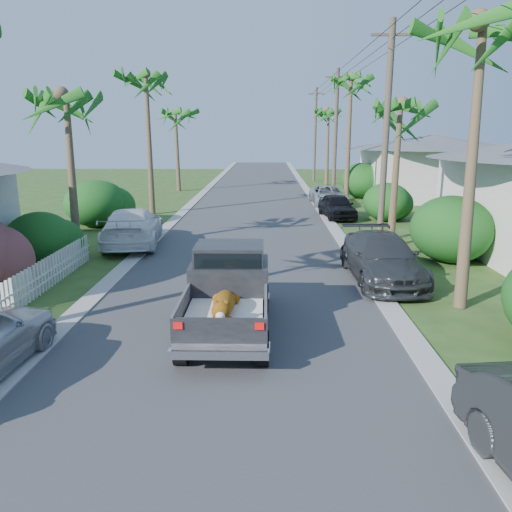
{
  "coord_description": "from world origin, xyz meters",
  "views": [
    {
      "loc": [
        0.84,
        -7.57,
        4.78
      ],
      "look_at": [
        0.56,
        6.04,
        1.4
      ],
      "focal_mm": 35.0,
      "sensor_mm": 36.0,
      "label": 1
    }
  ],
  "objects_px": {
    "palm_l_b": "(65,95)",
    "palm_l_c": "(146,75)",
    "pickup_truck": "(229,287)",
    "utility_pole_b": "(386,137)",
    "palm_l_d": "(176,111)",
    "parked_car_rm": "(382,258)",
    "palm_r_d": "(329,110)",
    "utility_pole_c": "(335,135)",
    "parked_car_lf": "(133,227)",
    "palm_r_a": "(486,23)",
    "house_right_far": "(431,169)",
    "utility_pole_d": "(315,134)",
    "palm_r_b": "(400,104)",
    "palm_r_c": "(351,78)",
    "parked_car_rf": "(337,206)",
    "parked_car_rd": "(328,196)"
  },
  "relations": [
    {
      "from": "palm_l_b",
      "to": "palm_l_c",
      "type": "xyz_separation_m",
      "value": [
        0.8,
        10.0,
        1.77
      ]
    },
    {
      "from": "pickup_truck",
      "to": "utility_pole_b",
      "type": "xyz_separation_m",
      "value": [
        5.68,
        8.66,
        3.59
      ]
    },
    {
      "from": "palm_l_d",
      "to": "utility_pole_b",
      "type": "xyz_separation_m",
      "value": [
        12.1,
        -21.0,
        -1.84
      ]
    },
    {
      "from": "pickup_truck",
      "to": "parked_car_rm",
      "type": "xyz_separation_m",
      "value": [
        4.74,
        4.1,
        -0.27
      ]
    },
    {
      "from": "palm_l_d",
      "to": "palm_r_d",
      "type": "relative_size",
      "value": 0.96
    },
    {
      "from": "palm_l_c",
      "to": "utility_pole_c",
      "type": "distance_m",
      "value": 13.47
    },
    {
      "from": "parked_car_lf",
      "to": "palm_r_a",
      "type": "xyz_separation_m",
      "value": [
        11.23,
        -7.49,
        6.62
      ]
    },
    {
      "from": "palm_r_d",
      "to": "utility_pole_c",
      "type": "bearing_deg",
      "value": -94.29
    },
    {
      "from": "house_right_far",
      "to": "palm_l_b",
      "type": "bearing_deg",
      "value": -137.73
    },
    {
      "from": "parked_car_rm",
      "to": "utility_pole_d",
      "type": "xyz_separation_m",
      "value": [
        0.95,
        34.56,
        3.86
      ]
    },
    {
      "from": "pickup_truck",
      "to": "palm_r_b",
      "type": "distance_m",
      "value": 13.52
    },
    {
      "from": "palm_r_c",
      "to": "palm_r_d",
      "type": "relative_size",
      "value": 1.17
    },
    {
      "from": "palm_l_b",
      "to": "house_right_far",
      "type": "relative_size",
      "value": 0.82
    },
    {
      "from": "utility_pole_c",
      "to": "palm_l_c",
      "type": "bearing_deg",
      "value": -152.65
    },
    {
      "from": "parked_car_rf",
      "to": "utility_pole_d",
      "type": "xyz_separation_m",
      "value": [
        0.72,
        22.19,
        3.92
      ]
    },
    {
      "from": "parked_car_rd",
      "to": "house_right_far",
      "type": "relative_size",
      "value": 0.52
    },
    {
      "from": "palm_r_a",
      "to": "palm_l_d",
      "type": "bearing_deg",
      "value": 114.57
    },
    {
      "from": "palm_r_c",
      "to": "utility_pole_b",
      "type": "bearing_deg",
      "value": -92.64
    },
    {
      "from": "house_right_far",
      "to": "palm_l_d",
      "type": "bearing_deg",
      "value": 168.41
    },
    {
      "from": "palm_r_d",
      "to": "parked_car_rd",
      "type": "bearing_deg",
      "value": -96.13
    },
    {
      "from": "palm_l_b",
      "to": "parked_car_rm",
      "type": "bearing_deg",
      "value": -17.29
    },
    {
      "from": "palm_r_d",
      "to": "utility_pole_d",
      "type": "relative_size",
      "value": 0.89
    },
    {
      "from": "palm_l_b",
      "to": "parked_car_rd",
      "type": "bearing_deg",
      "value": 49.95
    },
    {
      "from": "pickup_truck",
      "to": "parked_car_rd",
      "type": "relative_size",
      "value": 1.1
    },
    {
      "from": "palm_l_b",
      "to": "utility_pole_d",
      "type": "height_order",
      "value": "utility_pole_d"
    },
    {
      "from": "utility_pole_c",
      "to": "parked_car_rd",
      "type": "bearing_deg",
      "value": -106.98
    },
    {
      "from": "parked_car_rm",
      "to": "utility_pole_b",
      "type": "relative_size",
      "value": 0.57
    },
    {
      "from": "parked_car_lf",
      "to": "palm_l_c",
      "type": "relative_size",
      "value": 0.6
    },
    {
      "from": "palm_r_b",
      "to": "parked_car_lf",
      "type": "bearing_deg",
      "value": -172.52
    },
    {
      "from": "palm_r_b",
      "to": "palm_r_c",
      "type": "height_order",
      "value": "palm_r_c"
    },
    {
      "from": "parked_car_lf",
      "to": "palm_r_d",
      "type": "distance_m",
      "value": 29.48
    },
    {
      "from": "parked_car_rm",
      "to": "house_right_far",
      "type": "bearing_deg",
      "value": 66.37
    },
    {
      "from": "palm_r_b",
      "to": "utility_pole_b",
      "type": "distance_m",
      "value": 2.61
    },
    {
      "from": "pickup_truck",
      "to": "utility_pole_d",
      "type": "relative_size",
      "value": 0.57
    },
    {
      "from": "palm_r_c",
      "to": "palm_l_d",
      "type": "bearing_deg",
      "value": 147.79
    },
    {
      "from": "parked_car_rf",
      "to": "palm_r_b",
      "type": "bearing_deg",
      "value": -80.21
    },
    {
      "from": "palm_r_b",
      "to": "parked_car_rf",
      "type": "bearing_deg",
      "value": 106.5
    },
    {
      "from": "parked_car_rf",
      "to": "utility_pole_c",
      "type": "xyz_separation_m",
      "value": [
        0.72,
        7.19,
        3.92
      ]
    },
    {
      "from": "parked_car_rd",
      "to": "palm_r_c",
      "type": "height_order",
      "value": "palm_r_c"
    },
    {
      "from": "parked_car_rf",
      "to": "utility_pole_b",
      "type": "height_order",
      "value": "utility_pole_b"
    },
    {
      "from": "palm_r_c",
      "to": "pickup_truck",
      "type": "bearing_deg",
      "value": -106.17
    },
    {
      "from": "palm_l_b",
      "to": "palm_r_d",
      "type": "xyz_separation_m",
      "value": [
        13.3,
        28.0,
        0.59
      ]
    },
    {
      "from": "parked_car_rf",
      "to": "palm_r_c",
      "type": "height_order",
      "value": "palm_r_c"
    },
    {
      "from": "parked_car_rf",
      "to": "utility_pole_b",
      "type": "relative_size",
      "value": 0.44
    },
    {
      "from": "palm_l_d",
      "to": "palm_r_c",
      "type": "bearing_deg",
      "value": -32.21
    },
    {
      "from": "palm_l_c",
      "to": "pickup_truck",
      "type": "bearing_deg",
      "value": -71.48
    },
    {
      "from": "parked_car_rf",
      "to": "house_right_far",
      "type": "height_order",
      "value": "house_right_far"
    },
    {
      "from": "palm_l_b",
      "to": "palm_l_d",
      "type": "bearing_deg",
      "value": 89.22
    },
    {
      "from": "parked_car_rf",
      "to": "parked_car_rd",
      "type": "relative_size",
      "value": 0.85
    },
    {
      "from": "parked_car_rf",
      "to": "palm_r_a",
      "type": "distance_m",
      "value": 16.33
    }
  ]
}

